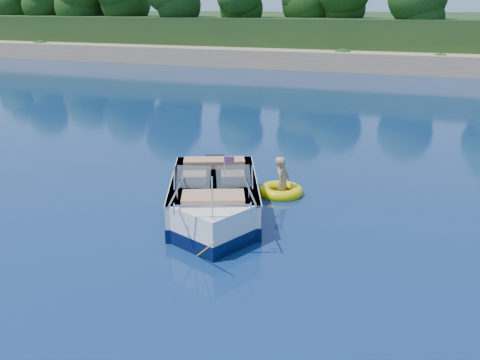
% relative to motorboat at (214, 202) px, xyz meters
% --- Properties ---
extents(ground, '(160.00, 160.00, 0.00)m').
position_rel_motorboat_xyz_m(ground, '(2.75, -2.37, -0.39)').
color(ground, '#092044').
rests_on(ground, ground).
extents(shoreline, '(170.00, 59.00, 6.00)m').
position_rel_motorboat_xyz_m(shoreline, '(2.75, 61.40, 0.58)').
color(shoreline, '#907553').
rests_on(shoreline, ground).
extents(treeline, '(150.00, 7.12, 8.19)m').
position_rel_motorboat_xyz_m(treeline, '(2.79, 38.64, 5.15)').
color(treeline, black).
rests_on(treeline, ground).
extents(motorboat, '(3.67, 5.72, 2.04)m').
position_rel_motorboat_xyz_m(motorboat, '(0.00, 0.00, 0.00)').
color(motorboat, white).
rests_on(motorboat, ground).
extents(tow_tube, '(1.56, 1.56, 0.34)m').
position_rel_motorboat_xyz_m(tow_tube, '(1.09, 2.21, -0.31)').
color(tow_tube, '#FFE703').
rests_on(tow_tube, ground).
extents(boy, '(0.40, 0.84, 1.64)m').
position_rel_motorboat_xyz_m(boy, '(1.14, 2.23, -0.39)').
color(boy, tan).
rests_on(boy, ground).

